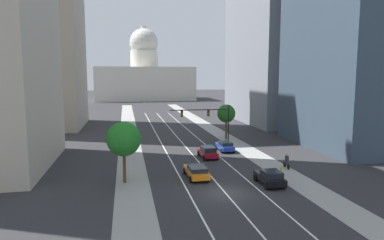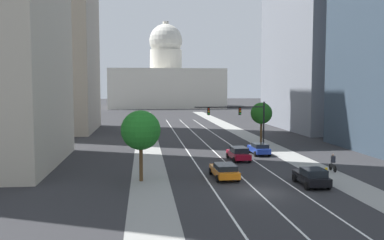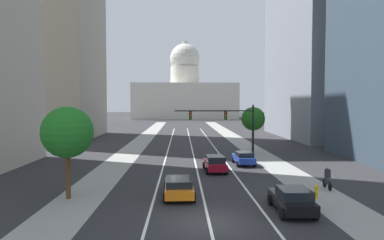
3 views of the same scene
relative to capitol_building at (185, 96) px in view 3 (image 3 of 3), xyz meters
name	(u,v)px [view 3 (image 3 of 3)]	position (x,y,z in m)	size (l,w,h in m)	color
ground_plane	(190,141)	(0.00, -90.91, -9.69)	(400.00, 400.00, 0.00)	#2B2B2D
sidewalk_left	(137,145)	(-8.29, -95.91, -9.69)	(3.31, 130.00, 0.01)	gray
sidewalk_right	(244,145)	(8.29, -95.91, -9.69)	(3.31, 130.00, 0.01)	gray
lane_stripe_left	(167,154)	(-3.32, -105.91, -9.68)	(0.16, 90.00, 0.01)	white
lane_stripe_center	(193,154)	(0.00, -105.91, -9.68)	(0.16, 90.00, 0.01)	white
lane_stripe_right	(220,154)	(3.32, -105.91, -9.68)	(0.16, 90.00, 0.01)	white
office_tower_far_right	(334,39)	(27.40, -84.07, 8.88)	(19.99, 29.55, 37.08)	gray
capitol_building	(185,96)	(0.00, 0.00, 0.00)	(42.58, 28.25, 32.85)	beige
car_blue	(244,158)	(4.98, -113.54, -8.95)	(2.06, 4.18, 1.40)	#1E389E
car_crimson	(215,163)	(1.66, -116.96, -8.91)	(2.10, 4.47, 1.51)	maroon
car_orange	(179,186)	(-1.66, -125.69, -8.97)	(2.19, 4.74, 1.35)	orange
car_black	(292,199)	(4.97, -129.34, -8.92)	(2.11, 4.20, 1.51)	black
traffic_signal_mast	(227,120)	(3.86, -108.75, -5.29)	(9.31, 0.39, 6.21)	black
fire_hydrant	(316,191)	(7.58, -126.38, -9.23)	(0.26, 0.35, 0.91)	yellow
cyclist	(327,178)	(9.35, -123.98, -8.84)	(0.37, 1.70, 1.72)	black
street_tree_mid_right	(253,119)	(7.83, -104.50, -5.33)	(3.05, 3.05, 5.92)	#51381E
street_tree_mid_left	(67,133)	(-9.05, -125.92, -5.26)	(3.43, 3.43, 6.18)	#51381E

